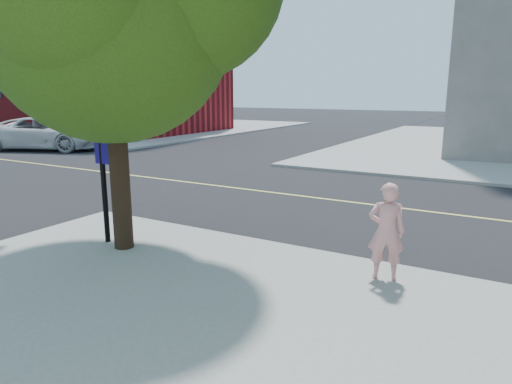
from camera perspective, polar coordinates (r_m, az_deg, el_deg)
The scene contains 9 objects.
ground at distance 11.65m, azimuth -14.93°, elevation -3.49°, with size 140.00×140.00×0.00m, color black.
road_ew at distance 15.06m, azimuth -2.84°, elevation 0.52°, with size 140.00×9.00×0.01m, color black.
road_ns at distance 15.93m, azimuth -29.14°, elevation -0.40°, with size 9.00×140.00×0.01m, color black.
sidewalk_nw at distance 42.81m, azimuth -16.69°, elevation 7.82°, with size 26.00×25.00×0.12m, color gray.
church at distance 38.34m, azimuth -18.09°, elevation 17.94°, with size 15.20×12.00×14.40m.
office_block at distance 50.28m, azimuth -24.41°, elevation 18.24°, with size 12.00×14.08×18.00m.
man_on_phone at distance 7.63m, azimuth 15.91°, elevation -4.74°, with size 0.58×0.38×1.60m, color pink.
signal_pole at distance 10.80m, azimuth -25.53°, elevation 11.32°, with size 3.27×0.37×3.68m.
car_a at distance 27.43m, azimuth -24.61°, elevation 6.65°, with size 2.93×6.36×1.77m, color silver.
Camera 1 is at (8.00, -7.88, 3.11)m, focal length 32.18 mm.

